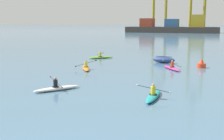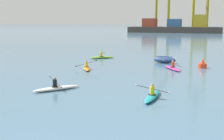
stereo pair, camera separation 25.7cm
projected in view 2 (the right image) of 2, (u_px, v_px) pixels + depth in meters
The scene contains 8 objects.
container_barge at pixel (175, 27), 121.67m from camera, with size 38.28×9.77×7.39m.
capsized_dinghy at pixel (165, 60), 33.42m from camera, with size 2.71×1.41×0.76m.
channel_buoy at pixel (202, 64), 29.87m from camera, with size 0.90×0.90×1.00m.
kayak_lime at pixel (102, 57), 37.59m from camera, with size 2.96×2.69×0.95m.
kayak_white at pixel (56, 88), 20.22m from camera, with size 2.56×3.05×0.95m.
kayak_magenta at pixel (172, 68), 28.90m from camera, with size 2.36×3.18×1.07m.
kayak_orange at pixel (86, 68), 29.02m from camera, with size 2.15×3.27×0.96m.
kayak_teal at pixel (152, 96), 18.11m from camera, with size 2.27×3.40×0.95m.
Camera 2 is at (5.43, -5.82, 4.77)m, focal length 46.41 mm.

